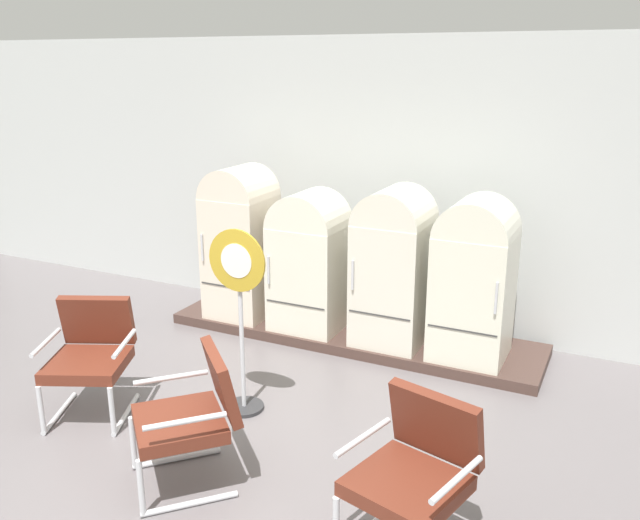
% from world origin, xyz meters
% --- Properties ---
extents(ground, '(12.00, 10.00, 0.05)m').
position_xyz_m(ground, '(0.00, 0.00, -0.03)').
color(ground, slate).
extents(back_wall, '(11.76, 0.12, 2.98)m').
position_xyz_m(back_wall, '(0.00, 3.66, 1.50)').
color(back_wall, silver).
rests_on(back_wall, ground).
extents(display_plinth, '(3.81, 0.95, 0.10)m').
position_xyz_m(display_plinth, '(0.00, 3.02, 0.05)').
color(display_plinth, '#48332C').
rests_on(display_plinth, ground).
extents(refrigerator_0, '(0.63, 0.66, 1.60)m').
position_xyz_m(refrigerator_0, '(-1.24, 2.91, 0.95)').
color(refrigerator_0, beige).
rests_on(refrigerator_0, display_plinth).
extents(refrigerator_1, '(0.69, 0.65, 1.41)m').
position_xyz_m(refrigerator_1, '(-0.43, 2.90, 0.84)').
color(refrigerator_1, silver).
rests_on(refrigerator_1, display_plinth).
extents(refrigerator_2, '(0.65, 0.72, 1.51)m').
position_xyz_m(refrigerator_2, '(0.45, 2.94, 0.90)').
color(refrigerator_2, silver).
rests_on(refrigerator_2, display_plinth).
extents(refrigerator_3, '(0.67, 0.69, 1.49)m').
position_xyz_m(refrigerator_3, '(1.22, 2.92, 0.89)').
color(refrigerator_3, silver).
rests_on(refrigerator_3, display_plinth).
extents(armchair_left, '(0.81, 0.85, 0.92)m').
position_xyz_m(armchair_left, '(-1.30, 0.77, 0.52)').
color(armchair_left, silver).
rests_on(armchair_left, ground).
extents(armchair_right, '(0.76, 0.80, 0.92)m').
position_xyz_m(armchair_right, '(1.51, 0.39, 0.52)').
color(armchair_right, silver).
rests_on(armchair_right, ground).
extents(armchair_center, '(0.89, 0.89, 0.92)m').
position_xyz_m(armchair_center, '(-0.01, 0.35, 0.52)').
color(armchair_center, silver).
rests_on(armchair_center, ground).
extents(sign_stand, '(0.49, 0.32, 1.52)m').
position_xyz_m(sign_stand, '(-0.23, 1.29, 0.78)').
color(sign_stand, '#2D2D30').
rests_on(sign_stand, ground).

